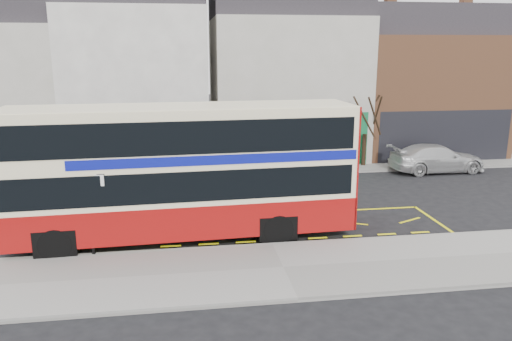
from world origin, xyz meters
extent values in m
plane|color=black|center=(0.00, 0.00, 0.00)|extent=(120.00, 120.00, 0.00)
cube|color=gray|center=(0.00, -2.30, 0.07)|extent=(40.00, 4.00, 0.15)
cube|color=gray|center=(0.00, -0.38, 0.07)|extent=(40.00, 0.15, 0.15)
cube|color=gray|center=(0.00, 11.00, 0.07)|extent=(50.00, 3.00, 0.15)
cube|color=beige|center=(-13.50, 15.00, 4.00)|extent=(8.00, 8.00, 8.00)
cube|color=white|center=(-5.50, 15.00, 4.50)|extent=(8.00, 8.00, 9.00)
cube|color=black|center=(-5.50, 11.02, 1.60)|extent=(7.36, 0.06, 3.20)
cube|color=black|center=(-5.50, 11.04, 1.40)|extent=(5.60, 0.04, 2.00)
cube|color=beige|center=(3.50, 15.00, 4.25)|extent=(9.00, 8.00, 8.50)
cube|color=#28262B|center=(3.50, 15.00, 9.40)|extent=(9.00, 7.20, 1.80)
cube|color=#136B3C|center=(3.50, 11.02, 1.60)|extent=(8.28, 0.06, 3.20)
cube|color=black|center=(3.50, 11.04, 1.40)|extent=(6.30, 0.04, 2.00)
cube|color=#9E623F|center=(12.50, 15.00, 3.75)|extent=(9.00, 8.00, 7.50)
cube|color=#28262B|center=(12.50, 15.00, 8.40)|extent=(9.00, 7.20, 1.80)
cube|color=#9E623F|center=(14.75, 14.00, 9.70)|extent=(0.60, 0.60, 1.20)
cube|color=black|center=(12.50, 11.02, 1.60)|extent=(8.28, 0.06, 3.20)
cube|color=black|center=(12.50, 11.04, 1.40)|extent=(6.30, 0.04, 2.00)
cube|color=#FFF0C2|center=(-2.98, 1.04, 2.60)|extent=(12.15, 3.24, 4.44)
cube|color=maroon|center=(-2.98, 1.04, 0.99)|extent=(12.19, 3.28, 1.20)
cube|color=maroon|center=(3.02, 1.28, 2.60)|extent=(0.17, 2.78, 4.44)
cube|color=black|center=(-2.98, 1.04, 2.30)|extent=(11.67, 3.28, 1.04)
cube|color=black|center=(-2.98, 1.04, 3.94)|extent=(11.67, 3.28, 1.10)
cube|color=#0D1494|center=(-1.88, 1.08, 3.18)|extent=(9.75, 3.19, 0.33)
cube|color=black|center=(-8.98, 0.79, 2.03)|extent=(0.16, 2.52, 1.75)
cube|color=black|center=(-8.97, 0.79, 3.07)|extent=(0.13, 1.92, 0.38)
cube|color=#FFF0C2|center=(-2.98, 1.04, 4.77)|extent=(12.15, 3.13, 0.13)
cylinder|color=black|center=(-7.19, -0.39, 0.55)|extent=(1.11, 0.35, 1.10)
cylinder|color=black|center=(-7.30, 2.11, 0.55)|extent=(1.11, 0.35, 1.10)
cylinder|color=black|center=(0.25, -0.08, 0.55)|extent=(1.11, 0.35, 1.10)
cylinder|color=black|center=(0.15, 2.42, 0.55)|extent=(1.11, 0.35, 1.10)
cube|color=black|center=(-6.00, -0.40, 1.55)|extent=(0.11, 0.11, 2.80)
cube|color=white|center=(-5.72, -0.44, 2.67)|extent=(0.50, 0.11, 0.41)
cube|color=white|center=(-5.99, -0.34, 1.92)|extent=(0.33, 0.07, 0.47)
imported|color=silver|center=(-9.32, 9.53, 0.72)|extent=(4.58, 3.00, 1.45)
imported|color=#45474E|center=(-1.73, 8.37, 0.76)|extent=(4.86, 2.68, 1.52)
imported|color=silver|center=(11.07, 9.16, 0.77)|extent=(5.36, 2.30, 1.54)
cylinder|color=#322516|center=(7.37, 10.71, 0.98)|extent=(0.24, 0.24, 1.97)
camera|label=1|loc=(-2.93, -16.37, 6.76)|focal=35.00mm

